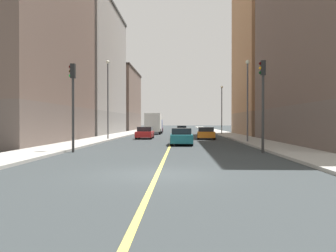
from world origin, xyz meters
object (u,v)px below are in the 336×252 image
Objects in this scene: building_right_distant at (116,100)px; traffic_light_right_near at (73,95)px; street_lamp_left_far at (222,105)px; traffic_light_left_near at (263,93)px; car_maroon at (158,129)px; car_red at (145,133)px; car_teal at (181,137)px; car_black at (182,130)px; box_truck at (154,123)px; building_right_corner at (18,31)px; street_lamp_left_near at (248,92)px; building_right_midblock at (85,70)px; street_lamp_right_near at (108,92)px; building_left_mid at (272,55)px; car_orange at (206,133)px.

traffic_light_right_near is (8.23, -61.19, -3.29)m from building_right_distant.
traffic_light_left_near is at bearing -91.84° from street_lamp_left_far.
car_maroon is 26.37m from car_red.
car_teal is (15.04, -53.48, -6.23)m from building_right_distant.
car_black is 6.39m from box_truck.
car_red is at bearing -89.60° from car_maroon.
street_lamp_left_far is 1.55× the size of car_maroon.
building_right_corner is 5.28× the size of car_black.
street_lamp_left_near reaches higher than car_red.
street_lamp_left_far is at bearing 51.49° from car_red.
building_right_distant reaches higher than street_lamp_left_far.
traffic_light_right_near is (8.23, -34.37, -6.50)m from building_right_midblock.
car_maroon is at bearing 86.86° from traffic_light_right_near.
car_teal is at bearing -90.23° from car_black.
traffic_light_right_near is 0.75× the size of street_lamp_left_near.
street_lamp_left_far reaches higher than box_truck.
traffic_light_left_near is 1.24× the size of car_red.
street_lamp_right_near is at bearing -80.89° from building_right_distant.
car_maroon is 1.01× the size of car_teal.
car_black is 21.25m from car_red.
building_right_distant reaches higher than car_teal.
building_right_distant is at bearing 104.48° from car_red.
building_right_midblock is 32.03m from car_teal.
street_lamp_right_near reaches higher than traffic_light_left_near.
street_lamp_left_far is 16.72m from car_red.
car_black is 0.51× the size of box_truck.
car_maroon is (-4.44, 5.55, 0.08)m from car_black.
traffic_light_right_near is at bearing -140.00° from street_lamp_left_near.
building_right_midblock is at bearing 131.70° from street_lamp_left_near.
traffic_light_left_near reaches higher than car_black.
building_left_mid reaches higher than car_orange.
car_teal reaches higher than car_red.
building_right_corner is 2.94× the size of street_lamp_left_far.
building_right_midblock reaches higher than traffic_light_left_near.
building_right_midblock is 25.79m from car_orange.
car_maroon is 37.87m from car_teal.
building_right_distant is (0.00, 50.47, -3.45)m from building_right_corner.
building_left_mid is 1.04× the size of building_right_distant.
car_orange is at bearing -67.40° from box_truck.
car_black is 0.88× the size of car_orange.
car_orange is at bearing -75.33° from car_maroon.
building_right_midblock is 21.95m from street_lamp_left_far.
traffic_light_left_near is at bearing -78.40° from car_maroon.
street_lamp_left_near is at bearing -73.38° from car_maroon.
traffic_light_right_near is at bearing -98.02° from car_red.
building_left_mid is 5.18× the size of car_orange.
car_black is (15.16, 5.42, -9.50)m from building_right_midblock.
box_truck is (-10.34, 24.59, -2.91)m from street_lamp_left_near.
car_maroon reaches higher than car_red.
car_black is at bearing 78.44° from car_red.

